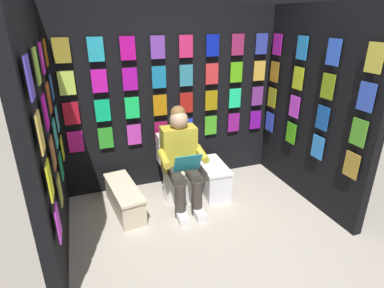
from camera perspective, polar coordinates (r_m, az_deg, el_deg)
name	(u,v)px	position (r m, az deg, el deg)	size (l,w,h in m)	color
ground_plane	(233,271)	(3.03, 7.62, -22.05)	(30.00, 30.00, 0.00)	#B2A899
display_wall_back	(171,99)	(4.01, -3.79, 8.19)	(2.88, 0.14, 2.25)	black
display_wall_left	(314,108)	(3.88, 21.49, 6.18)	(0.14, 1.80, 2.25)	black
display_wall_right	(43,139)	(2.97, -25.65, 0.80)	(0.14, 1.80, 2.25)	black
toilet	(177,171)	(3.88, -2.84, -5.00)	(0.41, 0.56, 0.77)	white
person_reading	(182,159)	(3.56, -1.91, -2.70)	(0.53, 0.69, 1.19)	gold
comic_longbox_near	(212,178)	(4.01, 3.78, -6.21)	(0.35, 0.64, 0.38)	silver
comic_longbox_far	(125,198)	(3.72, -12.28, -9.72)	(0.38, 0.85, 0.32)	beige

